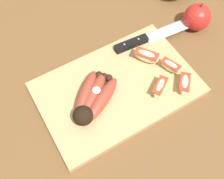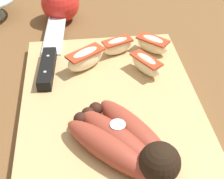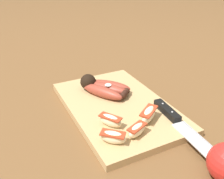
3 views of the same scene
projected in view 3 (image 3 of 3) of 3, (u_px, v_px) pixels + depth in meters
ground_plane at (116, 108)px, 0.74m from camera, size 6.00×6.00×0.00m
cutting_board at (116, 107)px, 0.73m from camera, size 0.41×0.26×0.02m
banana_bunch at (103, 87)px, 0.77m from camera, size 0.16×0.15×0.05m
chefs_knife at (178, 121)px, 0.64m from camera, size 0.28×0.05×0.02m
apple_wedge_near at (149, 114)px, 0.64m from camera, size 0.06×0.07×0.04m
apple_wedge_middle at (113, 137)px, 0.57m from camera, size 0.06×0.06×0.03m
apple_wedge_far at (137, 130)px, 0.59m from camera, size 0.04×0.06×0.03m
apple_wedge_extra at (110, 120)px, 0.62m from camera, size 0.06×0.05×0.03m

